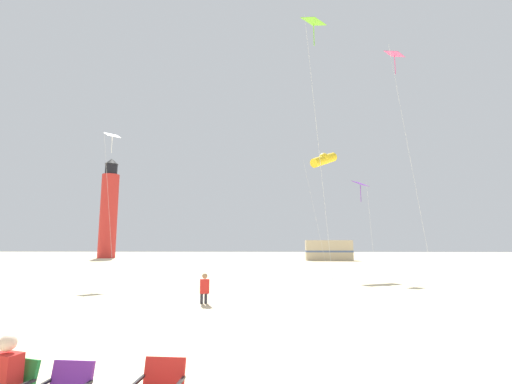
# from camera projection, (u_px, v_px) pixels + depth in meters

# --- Properties ---
(ground) EXTENTS (200.00, 200.00, 0.00)m
(ground) POSITION_uv_depth(u_px,v_px,m) (144.00, 362.00, 6.94)
(ground) COLOR beige
(kite_flyer_standing) EXTENTS (0.42, 0.55, 1.16)m
(kite_flyer_standing) POSITION_uv_depth(u_px,v_px,m) (204.00, 288.00, 13.59)
(kite_flyer_standing) COLOR red
(kite_flyer_standing) RESTS_ON ground
(kite_diamond_lime) EXTENTS (1.22, 1.22, 12.62)m
(kite_diamond_lime) POSITION_uv_depth(u_px,v_px,m) (314.00, 33.00, 16.45)
(kite_diamond_lime) COLOR silver
(kite_diamond_lime) RESTS_ON ground
(kite_diamond_white) EXTENTS (1.33, 1.33, 9.60)m
(kite_diamond_white) POSITION_uv_depth(u_px,v_px,m) (112.00, 141.00, 23.74)
(kite_diamond_white) COLOR silver
(kite_diamond_white) RESTS_ON ground
(kite_tube_gold) EXTENTS (2.71, 2.62, 9.29)m
(kite_tube_gold) POSITION_uv_depth(u_px,v_px,m) (324.00, 159.00, 27.14)
(kite_tube_gold) COLOR silver
(kite_tube_gold) RESTS_ON ground
(kite_diamond_violet) EXTENTS (1.40, 1.40, 6.39)m
(kite_diamond_violet) POSITION_uv_depth(u_px,v_px,m) (361.00, 187.00, 23.60)
(kite_diamond_violet) COLOR silver
(kite_diamond_violet) RESTS_ON ground
(kite_diamond_rainbow) EXTENTS (1.73, 1.67, 13.01)m
(kite_diamond_rainbow) POSITION_uv_depth(u_px,v_px,m) (396.00, 64.00, 19.97)
(kite_diamond_rainbow) COLOR silver
(kite_diamond_rainbow) RESTS_ON ground
(lighthouse_distant) EXTENTS (2.80, 2.80, 16.80)m
(lighthouse_distant) POSITION_uv_depth(u_px,v_px,m) (109.00, 211.00, 60.44)
(lighthouse_distant) COLOR red
(lighthouse_distant) RESTS_ON ground
(rv_van_tan) EXTENTS (6.49, 2.48, 2.80)m
(rv_van_tan) POSITION_uv_depth(u_px,v_px,m) (329.00, 250.00, 50.50)
(rv_van_tan) COLOR #C6B28C
(rv_van_tan) RESTS_ON ground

